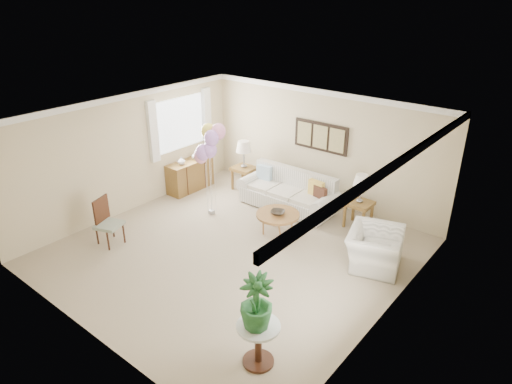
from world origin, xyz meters
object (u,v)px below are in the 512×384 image
sofa (289,194)px  armchair (374,248)px  balloon_cluster (209,144)px  accent_chair (107,221)px  coffee_table (278,215)px

sofa → armchair: size_ratio=2.23×
balloon_cluster → accent_chair: bearing=-109.9°
coffee_table → armchair: size_ratio=0.84×
sofa → accent_chair: (-1.86, -3.48, 0.14)m
armchair → balloon_cluster: 3.89m
accent_chair → balloon_cluster: balloon_cluster is taller
balloon_cluster → armchair: bearing=6.8°
coffee_table → balloon_cluster: size_ratio=0.42×
armchair → accent_chair: size_ratio=1.13×
accent_chair → balloon_cluster: 2.53m
armchair → sofa: bearing=53.4°
sofa → balloon_cluster: balloon_cluster is taller
coffee_table → armchair: (2.03, 0.16, -0.07)m
coffee_table → balloon_cluster: balloon_cluster is taller
sofa → coffee_table: size_ratio=2.64×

